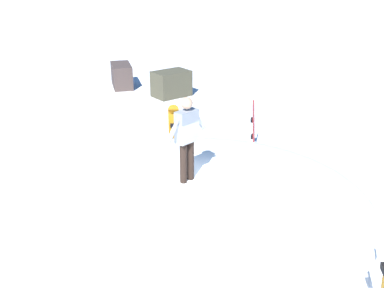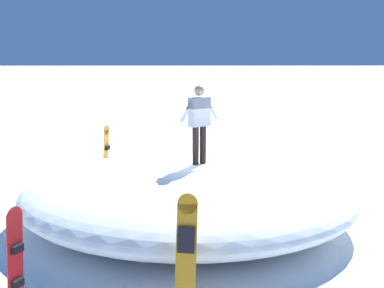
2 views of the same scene
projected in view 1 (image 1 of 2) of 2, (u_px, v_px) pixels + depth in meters
The scene contains 6 objects.
ground at pixel (179, 245), 8.82m from camera, with size 240.00×240.00×0.00m, color white.
snow_mound at pixel (198, 203), 9.11m from camera, with size 7.21×6.73×1.28m, color white.
snowboarder_standing at pixel (187, 134), 8.31m from camera, with size 0.68×0.88×1.71m.
snowboard_primary_upright at pixel (253, 125), 12.96m from camera, with size 0.32×0.24×1.60m.
snowboard_secondary_upright at pixel (174, 130), 12.41m from camera, with size 0.42×0.35×1.69m.
rock_outcrop at pixel (146, 80), 19.20m from camera, with size 3.61×3.41×1.08m.
Camera 1 is at (-7.30, 1.02, 5.28)m, focal length 40.92 mm.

